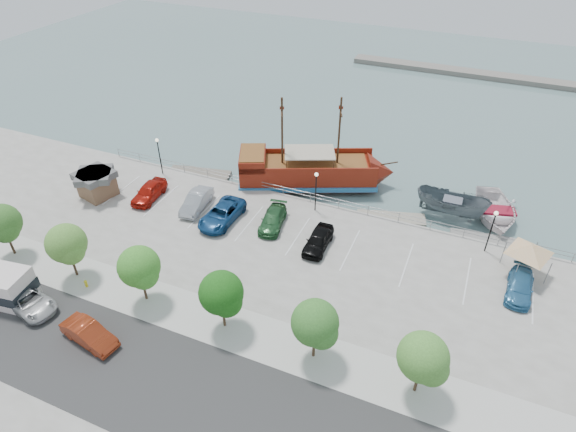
% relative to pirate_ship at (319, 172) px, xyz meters
% --- Properties ---
extents(ground, '(160.00, 160.00, 0.00)m').
position_rel_pirate_ship_xyz_m(ground, '(1.74, -12.28, -1.79)').
color(ground, slate).
extents(street, '(100.00, 8.00, 0.04)m').
position_rel_pirate_ship_xyz_m(street, '(1.74, -28.28, -0.78)').
color(street, '#333333').
rests_on(street, land_slab).
extents(sidewalk, '(100.00, 4.00, 0.05)m').
position_rel_pirate_ship_xyz_m(sidewalk, '(1.74, -22.28, -0.78)').
color(sidewalk, '#B8B8B2').
rests_on(sidewalk, land_slab).
extents(seawall_railing, '(50.00, 0.06, 1.00)m').
position_rel_pirate_ship_xyz_m(seawall_railing, '(1.74, -4.48, -0.27)').
color(seawall_railing, gray).
rests_on(seawall_railing, land_slab).
extents(far_shore, '(40.00, 3.00, 0.80)m').
position_rel_pirate_ship_xyz_m(far_shore, '(11.74, 42.72, -1.39)').
color(far_shore, slate).
rests_on(far_shore, ground).
extents(pirate_ship, '(17.13, 10.84, 10.72)m').
position_rel_pirate_ship_xyz_m(pirate_ship, '(0.00, 0.00, 0.00)').
color(pirate_ship, maroon).
rests_on(pirate_ship, ground).
extents(patrol_boat, '(7.29, 3.29, 2.74)m').
position_rel_pirate_ship_xyz_m(patrol_boat, '(14.10, -0.50, -0.42)').
color(patrol_boat, slate).
rests_on(patrol_boat, ground).
extents(speedboat, '(7.58, 9.18, 1.65)m').
position_rel_pirate_ship_xyz_m(speedboat, '(18.09, 1.01, -0.97)').
color(speedboat, white).
rests_on(speedboat, ground).
extents(dock_west, '(7.34, 3.37, 0.40)m').
position_rel_pirate_ship_xyz_m(dock_west, '(-13.29, -3.08, -1.59)').
color(dock_west, '#70695C').
rests_on(dock_west, ground).
extents(dock_mid, '(6.97, 3.65, 0.38)m').
position_rel_pirate_ship_xyz_m(dock_mid, '(8.83, -3.08, -1.60)').
color(dock_mid, gray).
rests_on(dock_mid, ground).
extents(dock_east, '(6.62, 2.60, 0.37)m').
position_rel_pirate_ship_xyz_m(dock_east, '(17.82, -3.08, -1.61)').
color(dock_east, gray).
rests_on(dock_east, ground).
extents(shed, '(4.04, 4.04, 2.74)m').
position_rel_pirate_ship_xyz_m(shed, '(-19.74, -11.97, 0.66)').
color(shed, brown).
rests_on(shed, land_slab).
extents(canopy_tent, '(5.56, 5.56, 3.52)m').
position_rel_pirate_ship_xyz_m(canopy_tent, '(20.82, -7.56, 2.27)').
color(canopy_tent, slate).
rests_on(canopy_tent, land_slab).
extents(street_van, '(5.58, 3.38, 1.45)m').
position_rel_pirate_ship_xyz_m(street_van, '(-13.98, -26.57, -0.07)').
color(street_van, '#A6A7A8').
rests_on(street_van, street).
extents(street_sedan, '(4.80, 2.34, 1.51)m').
position_rel_pirate_ship_xyz_m(street_sedan, '(-7.36, -27.28, -0.04)').
color(street_sedan, maroon).
rests_on(street_sedan, street).
extents(fire_hydrant, '(0.25, 0.25, 0.71)m').
position_rel_pirate_ship_xyz_m(fire_hydrant, '(-11.51, -23.08, -0.41)').
color(fire_hydrant, gold).
rests_on(fire_hydrant, sidewalk).
extents(lamp_post_left, '(0.36, 0.36, 4.28)m').
position_rel_pirate_ship_xyz_m(lamp_post_left, '(-16.26, -5.78, 2.15)').
color(lamp_post_left, black).
rests_on(lamp_post_left, land_slab).
extents(lamp_post_mid, '(0.36, 0.36, 4.28)m').
position_rel_pirate_ship_xyz_m(lamp_post_mid, '(1.74, -5.78, 2.15)').
color(lamp_post_mid, black).
rests_on(lamp_post_mid, land_slab).
extents(lamp_post_right, '(0.36, 0.36, 4.28)m').
position_rel_pirate_ship_xyz_m(lamp_post_right, '(17.74, -5.78, 2.15)').
color(lamp_post_right, black).
rests_on(lamp_post_right, land_slab).
extents(tree_a, '(3.30, 3.20, 5.00)m').
position_rel_pirate_ship_xyz_m(tree_a, '(-20.11, -22.35, 2.50)').
color(tree_a, '#473321').
rests_on(tree_a, sidewalk).
extents(tree_b, '(3.30, 3.20, 5.00)m').
position_rel_pirate_ship_xyz_m(tree_b, '(-13.11, -22.35, 2.50)').
color(tree_b, '#473321').
rests_on(tree_b, sidewalk).
extents(tree_c, '(3.30, 3.20, 5.00)m').
position_rel_pirate_ship_xyz_m(tree_c, '(-6.11, -22.35, 2.50)').
color(tree_c, '#473321').
rests_on(tree_c, sidewalk).
extents(tree_d, '(3.30, 3.20, 5.00)m').
position_rel_pirate_ship_xyz_m(tree_d, '(0.89, -22.35, 2.50)').
color(tree_d, '#473321').
rests_on(tree_d, sidewalk).
extents(tree_e, '(3.30, 3.20, 5.00)m').
position_rel_pirate_ship_xyz_m(tree_e, '(7.89, -22.35, 2.50)').
color(tree_e, '#473321').
rests_on(tree_e, sidewalk).
extents(tree_f, '(3.30, 3.20, 5.00)m').
position_rel_pirate_ship_xyz_m(tree_f, '(14.89, -22.35, 2.50)').
color(tree_f, '#473321').
rests_on(tree_f, sidewalk).
extents(parked_car_a, '(2.34, 4.96, 1.64)m').
position_rel_pirate_ship_xyz_m(parked_car_a, '(-14.56, -10.40, 0.03)').
color(parked_car_a, '#A4140A').
rests_on(parked_car_a, land_slab).
extents(parked_car_b, '(2.24, 5.03, 1.60)m').
position_rel_pirate_ship_xyz_m(parked_car_b, '(-9.19, -10.00, 0.01)').
color(parked_car_b, '#979BA1').
rests_on(parked_car_b, land_slab).
extents(parked_car_c, '(2.82, 5.81, 1.59)m').
position_rel_pirate_ship_xyz_m(parked_car_c, '(-5.82, -10.92, 0.00)').
color(parked_car_c, navy).
rests_on(parked_car_c, land_slab).
extents(parked_car_d, '(2.73, 5.07, 1.40)m').
position_rel_pirate_ship_xyz_m(parked_car_d, '(-1.06, -9.68, -0.10)').
color(parked_car_d, '#24552C').
rests_on(parked_car_d, land_slab).
extents(parked_car_e, '(1.93, 4.64, 1.57)m').
position_rel_pirate_ship_xyz_m(parked_car_e, '(3.97, -11.03, -0.01)').
color(parked_car_e, black).
rests_on(parked_car_e, land_slab).
extents(parked_car_h, '(2.19, 4.82, 1.37)m').
position_rel_pirate_ship_xyz_m(parked_car_h, '(20.61, -10.18, -0.11)').
color(parked_car_h, teal).
rests_on(parked_car_h, land_slab).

